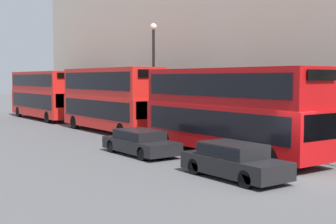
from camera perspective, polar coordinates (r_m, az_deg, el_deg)
The scene contains 8 objects.
ground_plane at distance 18.38m, azimuth 15.31°, elevation -7.89°, with size 200.00×200.00×0.00m, color #515154.
bus_leading at distance 22.91m, azimuth 7.45°, elevation 0.54°, with size 2.59×10.67×4.26m.
bus_second_in_queue at distance 32.72m, azimuth -7.01°, elevation 1.81°, with size 2.59×10.25×4.46m.
bus_third_in_queue at distance 44.31m, azimuth -14.87°, elevation 2.25°, with size 2.59×10.86×4.36m.
car_dark_sedan at distance 17.93m, azimuth 8.02°, elevation -5.77°, with size 1.78×4.41×1.33m.
car_hatchback at distance 23.18m, azimuth -3.43°, elevation -3.60°, with size 1.85×4.55×1.23m.
street_lamp at distance 30.99m, azimuth -1.77°, elevation 5.45°, with size 0.44×0.44×7.37m.
pedestrian at distance 32.59m, azimuth -1.61°, elevation -1.08°, with size 0.36×0.36×1.74m.
Camera 1 is at (-13.97, -11.33, 3.80)m, focal length 50.00 mm.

